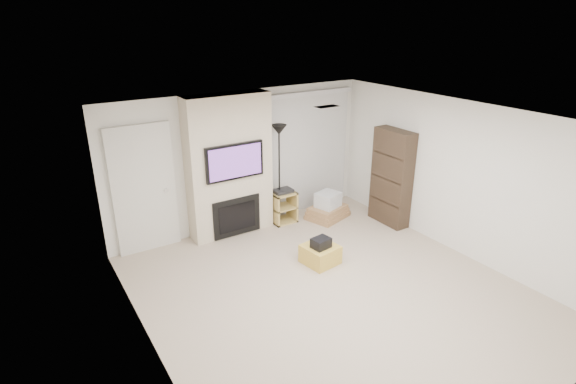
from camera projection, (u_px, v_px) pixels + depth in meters
floor at (333, 293)px, 6.42m from camera, size 5.00×5.50×0.00m
ceiling at (341, 120)px, 5.50m from camera, size 5.00×5.50×0.00m
wall_back at (242, 160)px, 8.11m from camera, size 5.00×0.00×2.50m
wall_front at (538, 326)px, 3.80m from camera, size 5.00×0.00×2.50m
wall_left at (149, 266)px, 4.71m from camera, size 0.00×5.50×2.50m
wall_right at (459, 179)px, 7.21m from camera, size 0.00×5.50×2.50m
hvac_vent at (327, 107)px, 6.32m from camera, size 0.35×0.18×0.01m
ottoman at (320, 254)px, 7.15m from camera, size 0.56×0.56×0.30m
black_bag at (321, 243)px, 7.02m from camera, size 0.31×0.26×0.16m
fireplace_wall at (230, 167)px, 7.78m from camera, size 1.50×0.47×2.50m
entry_door at (144, 190)px, 7.26m from camera, size 1.02×0.11×2.14m
vertical_blinds at (307, 148)px, 8.76m from camera, size 1.98×0.10×2.37m
floor_lamp at (279, 147)px, 8.08m from camera, size 0.28×0.28×1.89m
av_stand at (283, 205)px, 8.50m from camera, size 0.45×0.38×0.66m
box_stack at (328, 208)px, 8.72m from camera, size 0.91×0.78×0.52m
bookshelf at (392, 178)px, 8.28m from camera, size 0.30×0.80×1.80m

